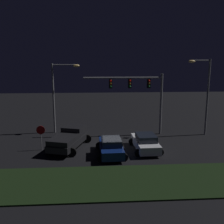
% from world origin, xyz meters
% --- Properties ---
extents(ground_plane, '(80.00, 80.00, 0.00)m').
position_xyz_m(ground_plane, '(0.00, 0.00, 0.00)').
color(ground_plane, black).
extents(grass_median, '(23.85, 4.94, 0.10)m').
position_xyz_m(grass_median, '(0.00, -7.97, 0.05)').
color(grass_median, black).
rests_on(grass_median, ground_plane).
extents(pickup_truck, '(3.95, 5.75, 1.80)m').
position_xyz_m(pickup_truck, '(-4.27, -0.88, 1.00)').
color(pickup_truck, black).
rests_on(pickup_truck, ground_plane).
extents(car_sedan, '(2.57, 4.45, 1.51)m').
position_xyz_m(car_sedan, '(2.46, -2.02, 0.74)').
color(car_sedan, silver).
rests_on(car_sedan, ground_plane).
extents(car_sedan_far, '(2.57, 4.45, 1.51)m').
position_xyz_m(car_sedan_far, '(-0.66, -2.99, 0.74)').
color(car_sedan_far, navy).
rests_on(car_sedan_far, ground_plane).
extents(traffic_signal_gantry, '(8.32, 0.56, 6.50)m').
position_xyz_m(traffic_signal_gantry, '(2.63, 3.04, 4.90)').
color(traffic_signal_gantry, slate).
rests_on(traffic_signal_gantry, ground_plane).
extents(street_lamp_left, '(3.00, 0.44, 7.55)m').
position_xyz_m(street_lamp_left, '(-5.79, 4.39, 4.84)').
color(street_lamp_left, slate).
rests_on(street_lamp_left, ground_plane).
extents(street_lamp_right, '(2.37, 0.44, 8.00)m').
position_xyz_m(street_lamp_right, '(9.39, 2.46, 5.03)').
color(street_lamp_right, slate).
rests_on(street_lamp_right, ground_plane).
extents(stop_sign, '(0.76, 0.08, 2.23)m').
position_xyz_m(stop_sign, '(-6.76, -1.35, 1.56)').
color(stop_sign, slate).
rests_on(stop_sign, ground_plane).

